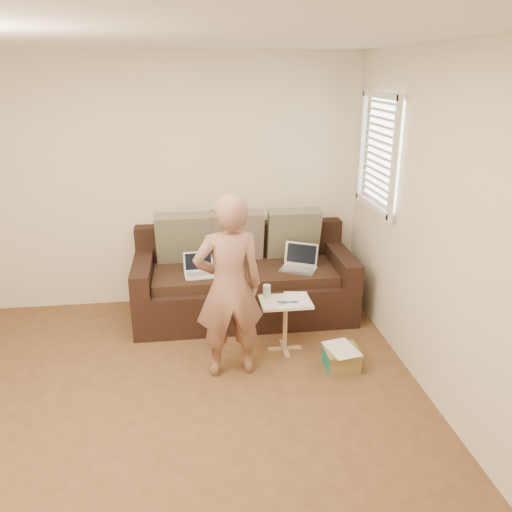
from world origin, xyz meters
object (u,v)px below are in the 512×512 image
Objects in this scene: sofa at (244,276)px; laptop_white at (200,276)px; laptop_silver at (298,270)px; side_table at (285,325)px; drinking_glass at (267,291)px; striped_box at (341,358)px; person at (229,287)px.

sofa reaches higher than laptop_white.
laptop_silver is (0.53, -0.13, 0.10)m from sofa.
laptop_silver is at bearing -3.51° from laptop_white.
sofa reaches higher than side_table.
laptop_white is at bearing 137.71° from drinking_glass.
laptop_silver is at bearing 99.77° from striped_box.
side_table is at bearing -28.54° from drinking_glass.
striped_box is (1.16, -0.98, -0.43)m from laptop_white.
person is at bearing 175.54° from striped_box.
laptop_white is (-0.45, -0.15, 0.10)m from sofa.
striped_box is (0.95, -0.07, -0.68)m from person.
side_table reaches higher than striped_box.
person is (0.21, -0.90, 0.26)m from laptop_white.
drinking_glass is at bearing 142.14° from striped_box.
person is 12.93× the size of drinking_glass.
side_table is at bearing -156.59° from person.
sofa is 0.49m from laptop_white.
person reaches higher than laptop_silver.
laptop_silver is at bearing 53.59° from drinking_glass.
laptop_white is 0.96m from person.
sofa is 4.47× the size of side_table.
laptop_silver is 1.23m from person.
sofa reaches higher than laptop_silver.
person is (-0.77, -0.93, 0.26)m from laptop_silver.
drinking_glass is (0.13, -0.68, 0.13)m from sofa.
sofa is 0.70m from drinking_glass.
side_table is (0.74, -0.61, -0.27)m from laptop_white.
person reaches higher than striped_box.
striped_box is at bearing -58.01° from sofa.
laptop_white is at bearing 139.85° from striped_box.
person reaches higher than laptop_white.
striped_box is at bearing 169.85° from person.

